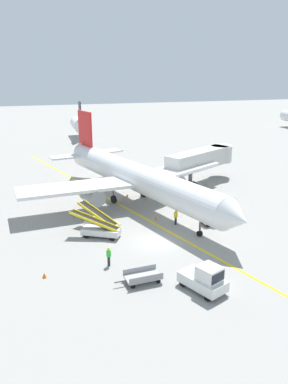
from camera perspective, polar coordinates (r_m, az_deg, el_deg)
name	(u,v)px	position (r m, az deg, el deg)	size (l,w,h in m)	color
ground_plane	(156,242)	(37.92, 1.74, -7.38)	(300.00, 300.00, 0.00)	gray
taxi_line_yellow	(152,222)	(42.60, 1.18, -4.45)	(0.30, 80.00, 0.01)	yellow
airliner	(135,177)	(47.55, -1.37, 2.28)	(27.69, 34.50, 10.10)	white
jet_bridge	(204,158)	(57.28, 8.81, 4.88)	(12.41, 8.53, 4.85)	beige
pushback_tug	(205,279)	(30.23, 8.87, -12.46)	(3.20, 4.06, 2.20)	silver
baggage_tug_near_wing	(214,216)	(42.55, 10.17, -3.43)	(2.53, 1.57, 2.10)	silver
belt_loader_forward_hold	(100,229)	(39.08, -6.47, -5.45)	(4.99, 3.49, 2.59)	silver
belt_loader_aft_hold	(101,223)	(40.73, -6.27, -4.46)	(3.99, 4.76, 2.59)	silver
baggage_cart_loaded	(143,277)	(31.23, -0.18, -12.28)	(3.81, 1.79, 0.94)	#A5A5A8
ground_crew_marshaller	(176,217)	(41.79, 4.67, -3.62)	(0.36, 0.24, 1.70)	#26262D
ground_crew_wing_walker	(109,256)	(33.49, -5.19, -9.30)	(0.36, 0.24, 1.70)	#26262D
safety_cone_nose_left	(242,213)	(46.15, 14.19, -2.94)	(0.36, 0.36, 0.44)	orange
safety_cone_nose_right	(44,275)	(32.90, -14.37, -11.72)	(0.36, 0.36, 0.44)	orange
safety_cone_wingtip_left	(210,198)	(50.46, 9.69, -0.85)	(0.36, 0.36, 0.44)	orange
safety_cone_wingtip_right	(127,195)	(50.75, -2.47, -0.50)	(0.36, 0.36, 0.44)	orange
safety_cone_tail_area	(156,218)	(43.28, 1.73, -3.78)	(0.36, 0.36, 0.44)	orange
distant_aircraft_mid_left	(79,124)	(95.23, -9.51, 9.74)	(3.00, 10.10, 8.80)	silver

